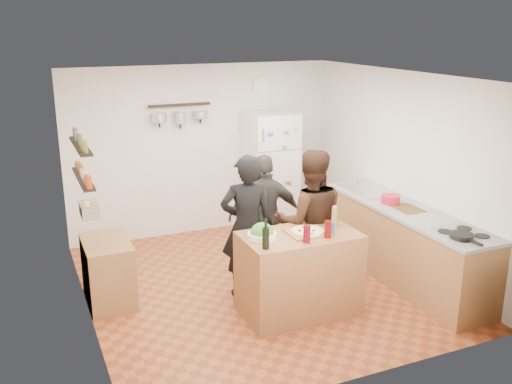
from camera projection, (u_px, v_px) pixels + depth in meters
name	position (u px, v px, depth m)	size (l,w,h in m)	color
room_shell	(247.00, 178.00, 6.94)	(4.20, 4.20, 4.20)	brown
prep_island	(299.00, 273.00, 6.18)	(1.25, 0.72, 0.91)	#905C34
pizza_board	(308.00, 233.00, 6.06)	(0.42, 0.34, 0.02)	brown
pizza	(308.00, 231.00, 6.06)	(0.34, 0.34, 0.02)	beige
salad_bowl	(262.00, 235.00, 5.93)	(0.30, 0.30, 0.06)	white
wine_bottle	(266.00, 238.00, 5.64)	(0.07, 0.07, 0.22)	black
wine_glass_near	(307.00, 234.00, 5.80)	(0.07, 0.07, 0.18)	#530716
wine_glass_far	(328.00, 229.00, 5.94)	(0.07, 0.07, 0.18)	#570807
pepper_mill	(334.00, 218.00, 6.24)	(0.06, 0.06, 0.20)	#986C3F
salt_canister	(330.00, 228.00, 6.04)	(0.08, 0.08, 0.13)	#1B4599
person_left	(247.00, 226.00, 6.48)	(0.61, 0.40, 1.68)	black
person_center	(310.00, 222.00, 6.57)	(0.83, 0.65, 1.71)	black
person_back	(265.00, 216.00, 7.03)	(0.91, 0.38, 1.55)	#2F2D2A
counter_run	(404.00, 245.00, 6.99)	(0.63, 2.63, 0.90)	#9E7042
stove_top	(463.00, 235.00, 6.02)	(0.60, 0.62, 0.02)	white
skillet	(462.00, 236.00, 5.91)	(0.25, 0.25, 0.05)	black
sink	(367.00, 190.00, 7.60)	(0.50, 0.80, 0.03)	silver
cutting_board	(407.00, 209.00, 6.85)	(0.30, 0.40, 0.02)	olive
red_bowl	(391.00, 199.00, 7.05)	(0.23, 0.23, 0.10)	red
fridge	(270.00, 172.00, 8.59)	(0.70, 0.68, 1.80)	white
wall_clock	(262.00, 86.00, 8.53)	(0.30, 0.30, 0.03)	silver
spice_shelf_lower	(83.00, 179.00, 5.96)	(0.12, 1.00, 0.03)	black
spice_shelf_upper	(80.00, 146.00, 5.86)	(0.12, 1.00, 0.03)	black
produce_basket	(89.00, 210.00, 6.07)	(0.18, 0.35, 0.14)	silver
side_table	(108.00, 271.00, 6.45)	(0.50, 0.80, 0.73)	olive
pot_rack	(180.00, 105.00, 8.02)	(0.90, 0.04, 0.04)	black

